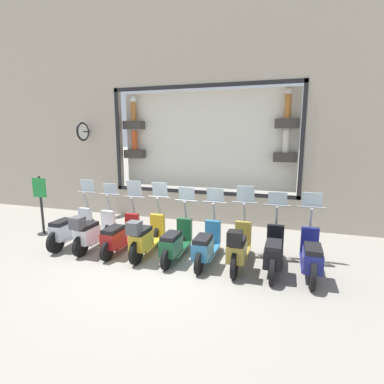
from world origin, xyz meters
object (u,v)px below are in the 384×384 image
Objects in this scene: scooter_black_1 at (274,252)px; shop_sign_post at (41,203)px; scooter_green_4 at (175,242)px; scooter_red_6 at (120,235)px; scooter_silver_8 at (70,229)px; scooter_navy_0 at (311,256)px; scooter_teal_3 at (206,245)px; scooter_olive_2 at (238,247)px; scooter_yellow_5 at (146,237)px; scooter_white_7 at (93,231)px.

shop_sign_post is (0.51, 6.51, 0.49)m from scooter_black_1.
scooter_red_6 is at bearing 89.86° from scooter_green_4.
scooter_navy_0 is at bearing -90.01° from scooter_silver_8.
scooter_olive_2 is at bearing -93.75° from scooter_teal_3.
scooter_olive_2 is at bearing -89.95° from scooter_yellow_5.
scooter_white_7 is (-0.06, 2.93, 0.05)m from scooter_teal_3.
scooter_olive_2 is at bearing 92.13° from scooter_navy_0.
scooter_white_7 is at bearing 90.32° from scooter_yellow_5.
scooter_silver_8 is at bearing 89.76° from scooter_red_6.
scooter_red_6 is at bearing 85.99° from scooter_yellow_5.
scooter_navy_0 reaches higher than scooter_black_1.
scooter_navy_0 is at bearing -89.81° from scooter_black_1.
scooter_yellow_5 is 2.20m from scooter_silver_8.
scooter_teal_3 is at bearing -88.06° from scooter_yellow_5.
scooter_black_1 is 1.01× the size of scooter_red_6.
shop_sign_post is (0.51, 2.84, 0.50)m from scooter_red_6.
scooter_olive_2 is 1.00× the size of scooter_white_7.
scooter_black_1 is at bearing -90.04° from scooter_silver_8.
scooter_red_6 is (0.05, 2.93, -0.07)m from scooter_olive_2.
scooter_olive_2 is 1.01× the size of scooter_teal_3.
scooter_teal_3 is at bearing -90.12° from scooter_silver_8.
scooter_navy_0 is 3.66m from scooter_yellow_5.
scooter_teal_3 is 0.73m from scooter_green_4.
scooter_green_4 is 0.99× the size of scooter_silver_8.
scooter_navy_0 is at bearing -89.83° from scooter_teal_3.
scooter_yellow_5 reaches higher than scooter_black_1.
scooter_silver_8 reaches higher than scooter_white_7.
scooter_teal_3 is 1.47m from scooter_yellow_5.
scooter_red_6 is (0.00, 2.20, 0.00)m from scooter_teal_3.
scooter_olive_2 reaches higher than scooter_yellow_5.
scooter_yellow_5 reaches higher than scooter_teal_3.
scooter_teal_3 is 1.00× the size of scooter_white_7.
shop_sign_post is at bearing 86.01° from scooter_navy_0.
shop_sign_post is (0.57, 2.11, 0.45)m from scooter_white_7.
scooter_olive_2 is 1.06× the size of shop_sign_post.
scooter_navy_0 is at bearing -93.99° from shop_sign_post.
scooter_olive_2 reaches higher than scooter_red_6.
scooter_black_1 is 1.01× the size of scooter_green_4.
scooter_olive_2 reaches higher than scooter_silver_8.
scooter_navy_0 is 7.27m from shop_sign_post.
scooter_red_6 is (-0.00, 4.40, -0.02)m from scooter_navy_0.
scooter_green_4 is at bearing 90.16° from scooter_black_1.
scooter_silver_8 is (0.01, 3.66, 0.03)m from scooter_teal_3.
scooter_navy_0 is 1.06× the size of shop_sign_post.
scooter_teal_3 reaches higher than scooter_black_1.
scooter_yellow_5 is (-0.05, 0.73, 0.07)m from scooter_green_4.
scooter_green_4 is 1.05× the size of shop_sign_post.
scooter_black_1 is at bearing 90.19° from scooter_navy_0.
scooter_green_4 is at bearing -88.54° from scooter_white_7.
scooter_navy_0 reaches higher than scooter_teal_3.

